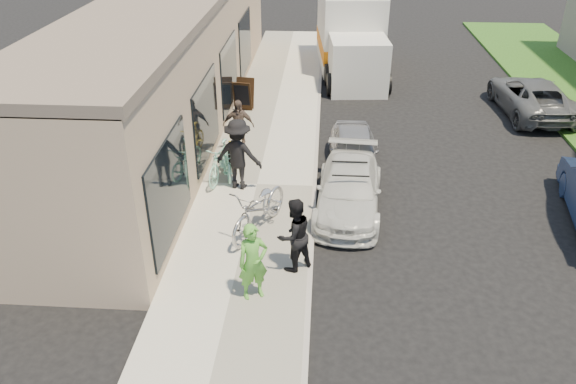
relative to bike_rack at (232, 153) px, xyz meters
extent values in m
plane|color=black|center=(2.75, -3.70, -0.72)|extent=(120.00, 120.00, 0.00)
cube|color=#BAB7A8|center=(0.75, -0.70, -0.65)|extent=(3.00, 34.00, 0.15)
cube|color=#9D968F|center=(2.30, -0.70, -0.66)|extent=(0.12, 34.00, 0.13)
cube|color=tan|center=(-2.50, 4.30, 1.28)|extent=(3.50, 20.00, 4.00)
cube|color=black|center=(-0.73, -3.70, 0.88)|extent=(0.06, 3.00, 2.20)
cube|color=black|center=(-0.73, 0.30, 0.88)|extent=(0.06, 3.00, 2.20)
cube|color=black|center=(-0.73, 4.30, 0.88)|extent=(0.06, 3.00, 2.20)
cube|color=black|center=(-0.73, 8.30, 0.88)|extent=(0.06, 3.00, 2.20)
cylinder|color=black|center=(-0.04, -0.30, -0.11)|extent=(0.07, 0.07, 0.91)
cylinder|color=black|center=(0.04, 0.30, -0.11)|extent=(0.07, 0.07, 0.91)
cylinder|color=black|center=(0.00, 0.00, 0.34)|extent=(0.14, 0.61, 0.07)
cube|color=black|center=(-0.37, 4.62, -0.03)|extent=(0.68, 0.36, 1.06)
cube|color=black|center=(-0.32, 5.00, -0.03)|extent=(0.68, 0.36, 1.06)
cube|color=black|center=(-0.38, 4.58, 0.02)|extent=(0.54, 0.25, 0.76)
imported|color=silver|center=(3.17, -1.55, -0.16)|extent=(1.88, 4.00, 1.13)
cylinder|color=black|center=(3.17, -1.97, 0.43)|extent=(0.89, 0.04, 0.04)
cylinder|color=black|center=(3.17, -1.22, 0.43)|extent=(0.89, 0.04, 0.04)
imported|color=#9E9EA3|center=(3.37, 0.72, -0.15)|extent=(1.40, 3.38, 1.15)
cube|color=silver|center=(3.74, 7.51, 0.30)|extent=(2.32, 2.32, 2.04)
cube|color=black|center=(3.74, 7.51, 0.73)|extent=(1.99, 0.23, 0.97)
cube|color=silver|center=(3.48, 10.72, 0.95)|extent=(2.84, 4.71, 3.12)
cube|color=orange|center=(3.48, 10.72, 0.25)|extent=(2.86, 4.73, 0.59)
cylinder|color=black|center=(2.71, 6.88, -0.29)|extent=(0.34, 0.88, 0.86)
cylinder|color=black|center=(4.86, 7.06, -0.29)|extent=(0.34, 0.88, 0.86)
cylinder|color=black|center=(2.62, 8.06, -0.29)|extent=(0.34, 0.88, 0.86)
cylinder|color=black|center=(4.76, 8.24, -0.29)|extent=(0.34, 0.88, 0.86)
cylinder|color=black|center=(2.28, 12.14, -0.29)|extent=(0.34, 0.88, 0.86)
cylinder|color=black|center=(4.42, 12.31, -0.29)|extent=(0.34, 0.88, 0.86)
imported|color=#4E5053|center=(9.77, 5.49, -0.09)|extent=(2.31, 4.62, 1.26)
imported|color=#B8B8BA|center=(1.09, -2.94, 0.03)|extent=(1.65, 2.41, 1.20)
imported|color=#57AA38|center=(1.22, -5.27, 0.24)|extent=(0.70, 0.60, 1.63)
imported|color=black|center=(1.95, -4.31, 0.25)|extent=(1.01, 0.99, 1.64)
imported|color=#99E5C6|center=(-0.24, -0.47, -0.04)|extent=(0.85, 1.82, 1.06)
imported|color=#99E5C6|center=(-0.13, -0.16, -0.14)|extent=(1.01, 1.75, 0.87)
imported|color=gold|center=(-0.07, 1.01, -0.11)|extent=(0.73, 1.60, 0.93)
imported|color=black|center=(0.31, -0.87, 0.38)|extent=(1.35, 0.95, 1.91)
imported|color=brown|center=(-0.02, 1.41, 0.23)|extent=(0.94, 0.41, 1.59)
camera|label=1|loc=(2.47, -13.88, 6.70)|focal=35.00mm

